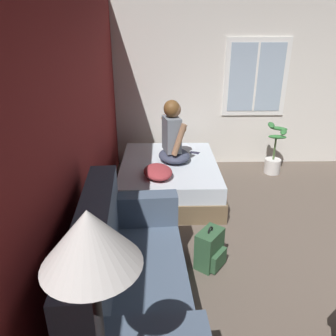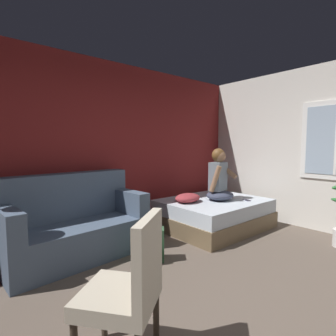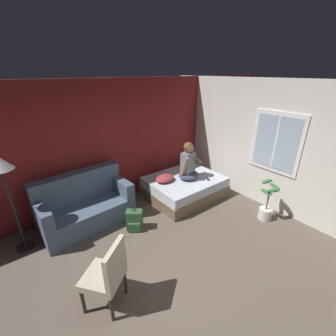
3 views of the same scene
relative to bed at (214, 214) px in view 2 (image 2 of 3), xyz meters
name	(u,v)px [view 2 (image 2 of 3)]	position (x,y,z in m)	size (l,w,h in m)	color
ground_plane	(245,336)	(-1.83, -1.84, -0.24)	(40.00, 40.00, 0.00)	brown
wall_back_accent	(86,149)	(-1.83, 0.96, 1.11)	(11.00, 0.16, 2.70)	maroon
bed	(214,214)	(0.00, 0.00, 0.00)	(1.74, 1.39, 0.48)	brown
couch	(75,225)	(-2.26, 0.38, 0.16)	(1.75, 0.93, 1.04)	#47566B
side_chair	(129,286)	(-2.62, -1.51, 0.30)	(0.65, 0.65, 0.98)	#382D23
person_seated	(219,179)	(0.06, -0.06, 0.60)	(0.61, 0.55, 0.88)	#383D51
backpack	(152,245)	(-1.60, -0.38, -0.04)	(0.35, 0.35, 0.46)	#2D5133
throw_pillow	(188,198)	(-0.48, 0.15, 0.31)	(0.48, 0.36, 0.14)	#993338
cell_phone	(247,200)	(0.38, -0.40, 0.25)	(0.07, 0.14, 0.01)	black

